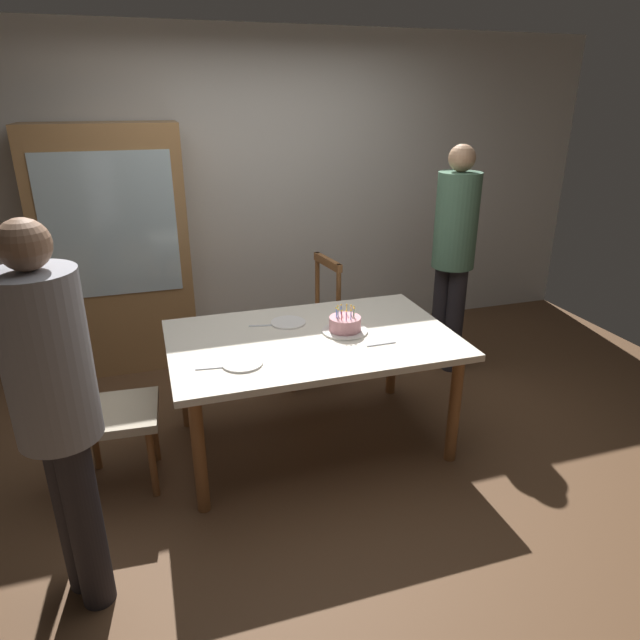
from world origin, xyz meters
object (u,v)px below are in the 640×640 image
(plate_far_side, at_px, (288,323))
(person_celebrant, at_px, (56,404))
(dining_table, at_px, (312,348))
(chair_spindle_back, at_px, (308,323))
(plate_near_celebrant, at_px, (242,363))
(china_cabinet, at_px, (115,252))
(birthday_cake, at_px, (345,325))
(person_guest, at_px, (454,247))
(chair_upholstered, at_px, (97,402))

(plate_far_side, height_order, person_celebrant, person_celebrant)
(person_celebrant, bearing_deg, dining_table, 32.72)
(dining_table, height_order, chair_spindle_back, chair_spindle_back)
(plate_near_celebrant, height_order, china_cabinet, china_cabinet)
(china_cabinet, bearing_deg, birthday_cake, -49.38)
(birthday_cake, relative_size, plate_far_side, 1.27)
(birthday_cake, xyz_separation_m, person_guest, (1.13, 0.69, 0.23))
(person_celebrant, bearing_deg, person_guest, 30.17)
(chair_upholstered, distance_m, person_guest, 2.73)
(chair_spindle_back, xyz_separation_m, person_celebrant, (-1.51, -1.69, 0.51))
(chair_spindle_back, relative_size, chair_upholstered, 1.00)
(birthday_cake, bearing_deg, person_guest, 31.57)
(plate_far_side, bearing_deg, dining_table, -70.80)
(dining_table, distance_m, person_guest, 1.55)
(plate_far_side, distance_m, chair_spindle_back, 0.75)
(chair_upholstered, distance_m, china_cabinet, 1.67)
(person_guest, height_order, china_cabinet, china_cabinet)
(plate_far_side, xyz_separation_m, person_guest, (1.43, 0.46, 0.27))
(dining_table, height_order, plate_near_celebrant, plate_near_celebrant)
(plate_near_celebrant, distance_m, china_cabinet, 1.93)
(plate_far_side, xyz_separation_m, chair_spindle_back, (0.31, 0.62, -0.28))
(person_guest, bearing_deg, china_cabinet, 160.80)
(birthday_cake, distance_m, person_guest, 1.35)
(chair_upholstered, relative_size, person_guest, 0.54)
(dining_table, xyz_separation_m, person_celebrant, (-1.29, -0.83, 0.31))
(dining_table, bearing_deg, plate_far_side, 109.20)
(chair_spindle_back, bearing_deg, birthday_cake, -90.96)
(person_celebrant, xyz_separation_m, china_cabinet, (0.17, 2.39, -0.01))
(birthday_cake, distance_m, china_cabinet, 2.05)
(plate_near_celebrant, bearing_deg, person_guest, 27.58)
(birthday_cake, distance_m, chair_spindle_back, 0.92)
(plate_near_celebrant, xyz_separation_m, person_celebrant, (-0.82, -0.58, 0.22))
(person_guest, bearing_deg, chair_upholstered, -163.64)
(plate_near_celebrant, distance_m, chair_upholstered, 0.82)
(chair_upholstered, bearing_deg, chair_spindle_back, 32.20)
(plate_far_side, xyz_separation_m, person_celebrant, (-1.20, -1.07, 0.22))
(birthday_cake, distance_m, plate_near_celebrant, 0.72)
(chair_spindle_back, bearing_deg, china_cabinet, 152.73)
(dining_table, distance_m, plate_near_celebrant, 0.53)
(dining_table, distance_m, birthday_cake, 0.24)
(plate_near_celebrant, height_order, plate_far_side, same)
(person_guest, xyz_separation_m, china_cabinet, (-2.46, 0.86, -0.06))
(china_cabinet, bearing_deg, plate_far_side, -51.79)
(plate_far_side, relative_size, china_cabinet, 0.12)
(plate_near_celebrant, relative_size, plate_far_side, 1.00)
(chair_upholstered, distance_m, person_celebrant, 0.89)
(china_cabinet, bearing_deg, plate_near_celebrant, -70.04)
(person_celebrant, bearing_deg, birthday_cake, 29.08)
(birthday_cake, bearing_deg, dining_table, -178.32)
(plate_near_celebrant, height_order, chair_upholstered, chair_upholstered)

